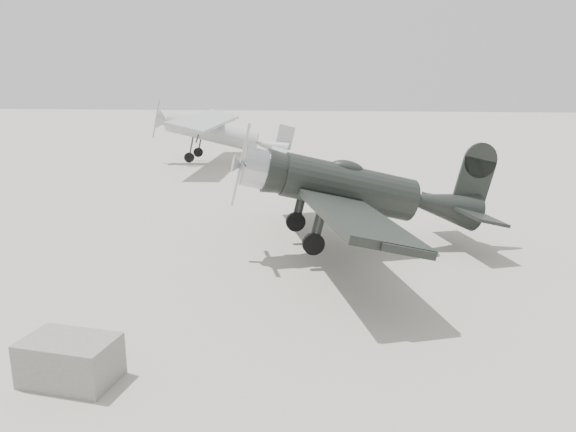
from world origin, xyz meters
name	(u,v)px	position (x,y,z in m)	size (l,w,h in m)	color
ground	(297,279)	(0.00, 0.00, 0.00)	(160.00, 160.00, 0.00)	#A9A696
lowwing_monoplane	(360,191)	(1.77, 2.76, 2.03)	(8.65, 11.89, 3.84)	black
highwing_monoplane	(218,129)	(-7.09, 21.03, 2.25)	(9.01, 12.64, 3.60)	gray
equipment_block	(70,360)	(-3.72, -5.92, 0.43)	(1.71, 1.07, 0.85)	slate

